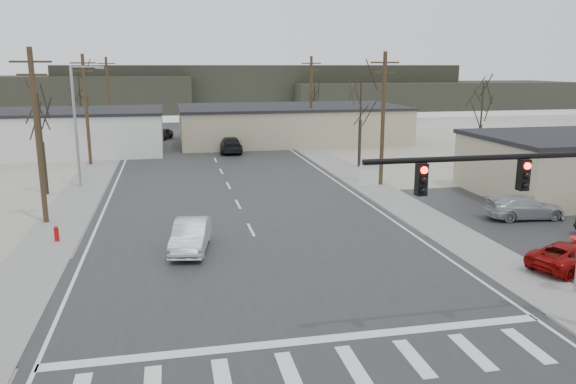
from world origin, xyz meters
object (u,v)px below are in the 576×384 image
object	(u,v)px
fire_hydrant	(57,234)
car_far_a	(230,145)
sedan_crossing	(191,235)
car_far_b	(163,134)
car_parked_red	(570,256)
traffic_signal_mast	(551,201)
car_parked_silver	(524,207)

from	to	relation	value
fire_hydrant	car_far_a	bearing A→B (deg)	66.98
sedan_crossing	car_far_b	size ratio (longest dim) A/B	1.16
car_parked_red	fire_hydrant	bearing A→B (deg)	48.38
car_far_a	car_parked_red	bearing A→B (deg)	109.31
fire_hydrant	car_parked_red	world-z (taller)	car_parked_red
traffic_signal_mast	car_parked_red	xyz separation A→B (m)	(5.31, 5.20, -4.04)
sedan_crossing	fire_hydrant	bearing A→B (deg)	166.95
car_far_b	car_parked_red	bearing A→B (deg)	-49.11
car_parked_silver	car_far_a	bearing A→B (deg)	30.54
car_far_b	fire_hydrant	bearing A→B (deg)	-76.26
fire_hydrant	car_parked_silver	world-z (taller)	car_parked_silver
car_far_a	car_far_b	distance (m)	14.33
car_parked_red	car_parked_silver	bearing A→B (deg)	-41.99
fire_hydrant	car_far_b	distance (m)	41.41
traffic_signal_mast	car_far_b	world-z (taller)	traffic_signal_mast
car_parked_red	car_far_a	bearing A→B (deg)	-3.94
car_far_a	car_parked_silver	xyz separation A→B (m)	(14.38, -29.61, -0.15)
fire_hydrant	car_parked_silver	bearing A→B (deg)	-2.16
sedan_crossing	car_far_a	bearing A→B (deg)	90.14
traffic_signal_mast	car_parked_red	world-z (taller)	traffic_signal_mast
car_far_b	car_parked_silver	size ratio (longest dim) A/B	0.84
traffic_signal_mast	car_far_a	xyz separation A→B (m)	(-5.94, 42.81, -3.81)
sedan_crossing	car_parked_red	world-z (taller)	sedan_crossing
traffic_signal_mast	car_far_a	size ratio (longest dim) A/B	1.58
sedan_crossing	car_parked_silver	bearing A→B (deg)	15.21
fire_hydrant	car_far_a	distance (m)	31.09
car_parked_silver	fire_hydrant	bearing A→B (deg)	92.48
fire_hydrant	car_parked_red	distance (m)	25.07
sedan_crossing	car_far_b	distance (m)	43.99
car_parked_red	traffic_signal_mast	bearing A→B (deg)	113.86
sedan_crossing	car_parked_silver	distance (m)	19.83
traffic_signal_mast	car_parked_silver	distance (m)	16.16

